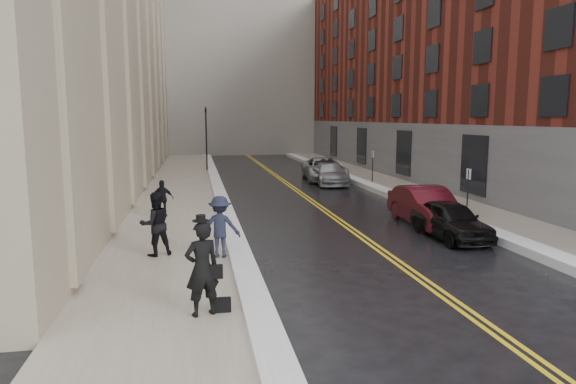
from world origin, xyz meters
name	(u,v)px	position (x,y,z in m)	size (l,w,h in m)	color
ground	(340,294)	(0.00, 0.00, 0.00)	(160.00, 160.00, 0.00)	black
sidewalk_left	(178,198)	(-4.50, 16.00, 0.07)	(4.00, 64.00, 0.15)	gray
sidewalk_right	(413,192)	(9.00, 16.00, 0.07)	(3.00, 64.00, 0.15)	gray
lane_stripe_a	(302,196)	(2.38, 16.00, 0.00)	(0.12, 64.00, 0.01)	gold
lane_stripe_b	(307,196)	(2.62, 16.00, 0.00)	(0.12, 64.00, 0.01)	gold
snow_ridge_left	(220,196)	(-2.20, 16.00, 0.13)	(0.70, 60.80, 0.26)	white
snow_ridge_right	(383,191)	(7.15, 16.00, 0.15)	(0.85, 60.80, 0.30)	white
building_right	(488,53)	(17.50, 23.00, 9.00)	(14.00, 50.00, 18.00)	maroon
traffic_signal	(206,134)	(-2.60, 30.00, 3.08)	(0.18, 0.15, 5.20)	black
parking_sign_near	(468,189)	(7.90, 8.00, 1.36)	(0.06, 0.35, 2.23)	black
parking_sign_far	(373,164)	(7.90, 20.00, 1.36)	(0.06, 0.35, 2.23)	black
car_black	(451,220)	(5.58, 5.01, 0.69)	(1.62, 4.04, 1.38)	black
car_maroon	(426,206)	(5.73, 7.35, 0.79)	(1.67, 4.79, 1.58)	#430B14
car_silver_near	(330,174)	(5.20, 20.66, 0.70)	(1.97, 4.84, 1.41)	#94979A
car_silver_far	(324,169)	(5.34, 22.67, 0.81)	(2.68, 5.81, 1.62)	#A2A6AB
pedestrian_main	(202,269)	(-3.41, -1.18, 1.18)	(0.75, 0.50, 2.07)	black
pedestrian_a	(155,224)	(-4.75, 3.98, 1.14)	(0.96, 0.75, 1.97)	black
pedestrian_b	(220,227)	(-2.80, 3.47, 1.09)	(1.21, 0.70, 1.88)	#1A1F30
pedestrian_c	(163,198)	(-4.92, 10.36, 0.94)	(0.93, 0.39, 1.58)	black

